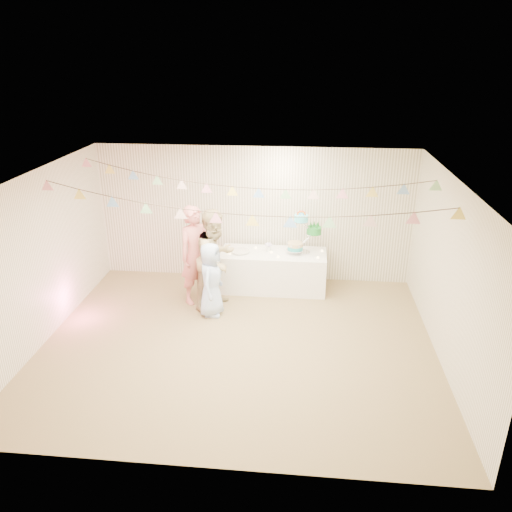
# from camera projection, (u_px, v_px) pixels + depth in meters

# --- Properties ---
(floor) EXTENTS (6.00, 6.00, 0.00)m
(floor) POSITION_uv_depth(u_px,v_px,m) (238.00, 344.00, 7.73)
(floor) COLOR olive
(floor) RESTS_ON ground
(ceiling) EXTENTS (6.00, 6.00, 0.00)m
(ceiling) POSITION_uv_depth(u_px,v_px,m) (235.00, 179.00, 6.74)
(ceiling) COLOR white
(ceiling) RESTS_ON ground
(back_wall) EXTENTS (6.00, 6.00, 0.00)m
(back_wall) POSITION_uv_depth(u_px,v_px,m) (254.00, 215.00, 9.53)
(back_wall) COLOR white
(back_wall) RESTS_ON ground
(front_wall) EXTENTS (6.00, 6.00, 0.00)m
(front_wall) POSITION_uv_depth(u_px,v_px,m) (203.00, 368.00, 4.94)
(front_wall) COLOR white
(front_wall) RESTS_ON ground
(left_wall) EXTENTS (5.00, 5.00, 0.00)m
(left_wall) POSITION_uv_depth(u_px,v_px,m) (40.00, 259.00, 7.51)
(left_wall) COLOR white
(left_wall) RESTS_ON ground
(right_wall) EXTENTS (5.00, 5.00, 0.00)m
(right_wall) POSITION_uv_depth(u_px,v_px,m) (450.00, 276.00, 6.96)
(right_wall) COLOR white
(right_wall) RESTS_ON ground
(table) EXTENTS (1.95, 0.78, 0.73)m
(table) POSITION_uv_depth(u_px,v_px,m) (273.00, 271.00, 9.39)
(table) COLOR white
(table) RESTS_ON floor
(cake_stand) EXTENTS (0.68, 0.40, 0.76)m
(cake_stand) POSITION_uv_depth(u_px,v_px,m) (304.00, 232.00, 9.09)
(cake_stand) COLOR silver
(cake_stand) RESTS_ON table
(cake_bottom) EXTENTS (0.31, 0.31, 0.15)m
(cake_bottom) POSITION_uv_depth(u_px,v_px,m) (295.00, 248.00, 9.17)
(cake_bottom) COLOR teal
(cake_bottom) RESTS_ON cake_stand
(cake_middle) EXTENTS (0.27, 0.27, 0.22)m
(cake_middle) POSITION_uv_depth(u_px,v_px,m) (314.00, 232.00, 9.17)
(cake_middle) COLOR #1C812C
(cake_middle) RESTS_ON cake_stand
(cake_top_tier) EXTENTS (0.25, 0.25, 0.19)m
(cake_top_tier) POSITION_uv_depth(u_px,v_px,m) (301.00, 220.00, 8.98)
(cake_top_tier) COLOR #50E9FD
(cake_top_tier) RESTS_ON cake_stand
(platter) EXTENTS (0.34, 0.34, 0.02)m
(platter) POSITION_uv_depth(u_px,v_px,m) (240.00, 251.00, 9.25)
(platter) COLOR white
(platter) RESTS_ON table
(posy) EXTENTS (0.15, 0.15, 0.17)m
(posy) POSITION_uv_depth(u_px,v_px,m) (268.00, 246.00, 9.27)
(posy) COLOR white
(posy) RESTS_ON table
(person_adult_a) EXTENTS (0.76, 0.77, 1.78)m
(person_adult_a) POSITION_uv_depth(u_px,v_px,m) (196.00, 255.00, 8.73)
(person_adult_a) COLOR #DA7572
(person_adult_a) RESTS_ON floor
(person_adult_b) EXTENTS (1.02, 1.09, 1.78)m
(person_adult_b) POSITION_uv_depth(u_px,v_px,m) (216.00, 259.00, 8.56)
(person_adult_b) COLOR tan
(person_adult_b) RESTS_ON floor
(person_child) EXTENTS (0.48, 0.68, 1.29)m
(person_child) POSITION_uv_depth(u_px,v_px,m) (211.00, 279.00, 8.37)
(person_child) COLOR #B4CFFF
(person_child) RESTS_ON floor
(bunting_back) EXTENTS (5.60, 1.10, 0.40)m
(bunting_back) POSITION_uv_depth(u_px,v_px,m) (245.00, 178.00, 7.84)
(bunting_back) COLOR pink
(bunting_back) RESTS_ON ceiling
(bunting_front) EXTENTS (5.60, 0.90, 0.36)m
(bunting_front) POSITION_uv_depth(u_px,v_px,m) (234.00, 203.00, 6.66)
(bunting_front) COLOR #72A5E5
(bunting_front) RESTS_ON ceiling
(tealight_0) EXTENTS (0.04, 0.04, 0.03)m
(tealight_0) POSITION_uv_depth(u_px,v_px,m) (230.00, 253.00, 9.18)
(tealight_0) COLOR #FFD88C
(tealight_0) RESTS_ON table
(tealight_1) EXTENTS (0.04, 0.04, 0.03)m
(tealight_1) POSITION_uv_depth(u_px,v_px,m) (256.00, 248.00, 9.44)
(tealight_1) COLOR #FFD88C
(tealight_1) RESTS_ON table
(tealight_2) EXTENTS (0.04, 0.04, 0.03)m
(tealight_2) POSITION_uv_depth(u_px,v_px,m) (278.00, 257.00, 9.03)
(tealight_2) COLOR #FFD88C
(tealight_2) RESTS_ON table
(tealight_3) EXTENTS (0.04, 0.04, 0.03)m
(tealight_3) POSITION_uv_depth(u_px,v_px,m) (293.00, 248.00, 9.42)
(tealight_3) COLOR #FFD88C
(tealight_3) RESTS_ON table
(tealight_4) EXTENTS (0.04, 0.04, 0.03)m
(tealight_4) POSITION_uv_depth(u_px,v_px,m) (318.00, 257.00, 9.01)
(tealight_4) COLOR #FFD88C
(tealight_4) RESTS_ON table
(tealight_5) EXTENTS (0.04, 0.04, 0.03)m
(tealight_5) POSITION_uv_depth(u_px,v_px,m) (322.00, 251.00, 9.30)
(tealight_5) COLOR #FFD88C
(tealight_5) RESTS_ON table
(tealight_6) EXTENTS (0.04, 0.04, 0.03)m
(tealight_6) POSITION_uv_depth(u_px,v_px,m) (271.00, 252.00, 9.23)
(tealight_6) COLOR #FFD88C
(tealight_6) RESTS_ON table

